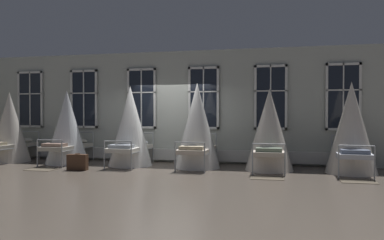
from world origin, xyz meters
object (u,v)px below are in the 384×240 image
(cot_first, at_px, (10,128))
(cot_fourth, at_px, (197,127))
(suitcase_dark, at_px, (78,162))
(cot_third, at_px, (130,127))
(cot_second, at_px, (67,128))
(cot_fifth, at_px, (269,131))
(cot_sixth, at_px, (351,129))

(cot_first, distance_m, cot_fourth, 6.28)
(cot_fourth, bearing_deg, suitcase_dark, 111.12)
(cot_third, bearing_deg, cot_fourth, -90.21)
(cot_third, bearing_deg, cot_first, 89.44)
(cot_first, bearing_deg, cot_third, -88.38)
(cot_third, relative_size, suitcase_dark, 4.21)
(cot_second, xyz_separation_m, suitcase_dark, (1.06, -1.23, -0.89))
(cot_second, xyz_separation_m, cot_fifth, (6.26, -0.04, -0.02))
(cot_fourth, distance_m, cot_sixth, 4.18)
(cot_fifth, relative_size, suitcase_dark, 3.96)
(cot_first, bearing_deg, cot_second, -88.11)
(cot_fourth, xyz_separation_m, cot_fifth, (2.06, -0.04, -0.10))
(cot_first, height_order, cot_fourth, cot_fourth)
(cot_first, relative_size, suitcase_dark, 3.97)
(cot_second, relative_size, cot_sixth, 0.95)
(suitcase_dark, bearing_deg, cot_sixth, 5.36)
(cot_fifth, xyz_separation_m, cot_sixth, (2.12, -0.03, 0.08))
(cot_sixth, relative_size, suitcase_dark, 4.23)
(cot_third, height_order, cot_sixth, cot_sixth)
(cot_second, bearing_deg, cot_sixth, -90.29)
(cot_fifth, height_order, suitcase_dark, cot_fifth)
(cot_second, xyz_separation_m, cot_third, (2.13, -0.01, 0.05))
(cot_fifth, distance_m, suitcase_dark, 5.40)
(cot_fifth, distance_m, cot_sixth, 2.13)
(cot_first, height_order, suitcase_dark, cot_first)
(cot_first, xyz_separation_m, suitcase_dark, (3.14, -1.23, -0.88))
(cot_first, distance_m, suitcase_dark, 3.49)
(cot_second, xyz_separation_m, cot_sixth, (8.38, -0.07, 0.06))
(suitcase_dark, bearing_deg, cot_second, 127.06)
(cot_second, height_order, cot_sixth, cot_sixth)
(cot_first, bearing_deg, suitcase_dark, -109.61)
(cot_first, height_order, cot_third, cot_third)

